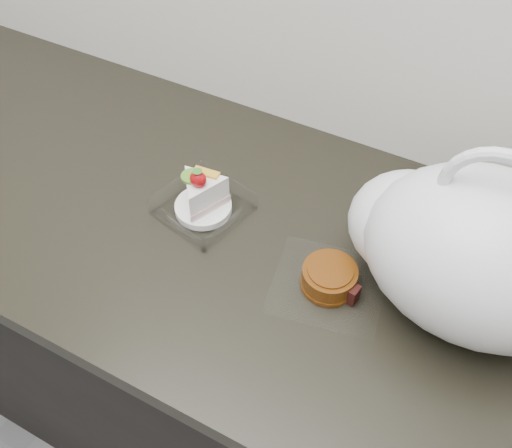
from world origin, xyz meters
TOP-DOWN VIEW (x-y plane):
  - counter at (0.00, 1.69)m, footprint 2.04×0.64m
  - cake_tray at (0.01, 1.70)m, footprint 0.16×0.16m
  - mooncake_wrap at (0.27, 1.65)m, footprint 0.20×0.19m
  - plastic_bag at (0.44, 1.72)m, footprint 0.39×0.29m

SIDE VIEW (x-z plane):
  - counter at x=0.00m, z-range 0.00..0.90m
  - mooncake_wrap at x=0.27m, z-range 0.90..0.94m
  - cake_tray at x=0.01m, z-range 0.88..0.98m
  - plastic_bag at x=0.44m, z-range 0.87..1.18m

